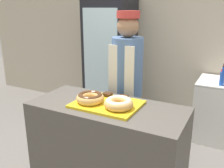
{
  "coord_description": "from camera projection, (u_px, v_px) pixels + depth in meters",
  "views": [
    {
      "loc": [
        1.04,
        -1.87,
        1.84
      ],
      "look_at": [
        0.0,
        0.1,
        1.15
      ],
      "focal_mm": 40.0,
      "sensor_mm": 36.0,
      "label": 1
    }
  ],
  "objects": [
    {
      "name": "brownie_back_left",
      "position": [
        107.0,
        94.0,
        2.47
      ],
      "size": [
        0.08,
        0.08,
        0.03
      ],
      "color": "#382111",
      "rests_on": "serving_tray"
    },
    {
      "name": "display_counter",
      "position": [
        107.0,
        151.0,
        2.45
      ],
      "size": [
        1.46,
        0.65,
        0.97
      ],
      "color": "#4C4742",
      "rests_on": "ground_plane"
    },
    {
      "name": "bottle_red",
      "position": [
        223.0,
        74.0,
        3.41
      ],
      "size": [
        0.07,
        0.07,
        0.24
      ],
      "color": "red",
      "rests_on": "chest_freezer"
    },
    {
      "name": "baker_person",
      "position": [
        127.0,
        87.0,
        2.84
      ],
      "size": [
        0.35,
        0.35,
        1.8
      ],
      "color": "#4C4C51",
      "rests_on": "ground_plane"
    },
    {
      "name": "beverage_fridge",
      "position": [
        110.0,
        60.0,
        4.16
      ],
      "size": [
        0.72,
        0.65,
        1.98
      ],
      "color": "black",
      "rests_on": "ground_plane"
    },
    {
      "name": "serving_tray",
      "position": [
        107.0,
        104.0,
        2.3
      ],
      "size": [
        0.6,
        0.46,
        0.02
      ],
      "color": "yellow",
      "rests_on": "display_counter"
    },
    {
      "name": "donut_chocolate_glaze",
      "position": [
        90.0,
        97.0,
        2.3
      ],
      "size": [
        0.26,
        0.26,
        0.09
      ],
      "color": "tan",
      "rests_on": "serving_tray"
    },
    {
      "name": "brownie_back_right",
      "position": [
        123.0,
        97.0,
        2.4
      ],
      "size": [
        0.08,
        0.08,
        0.03
      ],
      "color": "#382111",
      "rests_on": "serving_tray"
    },
    {
      "name": "donut_light_glaze",
      "position": [
        119.0,
        103.0,
        2.17
      ],
      "size": [
        0.26,
        0.26,
        0.09
      ],
      "color": "tan",
      "rests_on": "serving_tray"
    },
    {
      "name": "wall_back",
      "position": [
        171.0,
        39.0,
        3.99
      ],
      "size": [
        8.0,
        0.06,
        2.7
      ],
      "color": "#BCB29E",
      "rests_on": "ground_plane"
    },
    {
      "name": "bottle_blue",
      "position": [
        222.0,
        78.0,
        3.22
      ],
      "size": [
        0.06,
        0.06,
        0.26
      ],
      "color": "#1E4CB2",
      "rests_on": "chest_freezer"
    }
  ]
}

